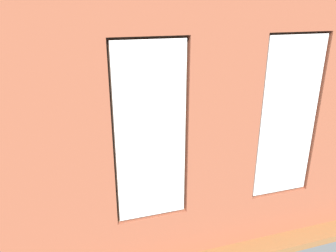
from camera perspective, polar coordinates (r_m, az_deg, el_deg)
The scene contains 18 objects.
ground_plane at distance 6.90m, azimuth -1.05°, elevation -6.63°, with size 7.26×5.95×0.10m, color brown.
brick_wall_with_windows at distance 4.01m, azimuth 9.32°, elevation -1.92°, with size 6.66×0.30×3.23m.
couch_by_window at distance 4.98m, azimuth -0.19°, elevation -13.35°, with size 2.10×0.87×0.80m.
couch_left at distance 7.77m, azimuth 18.05°, elevation -1.38°, with size 0.97×1.81×0.80m.
coffee_table at distance 7.12m, azimuth -1.96°, elevation -1.91°, with size 1.43×0.83×0.43m.
cup_ceramic at distance 6.88m, azimuth -5.14°, elevation -1.96°, with size 0.08×0.08×0.09m, color #33567F.
candle_jar at distance 7.00m, azimuth -0.85°, elevation -1.40°, with size 0.08×0.08×0.11m, color #B7333D.
table_plant_small at distance 7.11m, azimuth -3.59°, elevation -0.38°, with size 0.16×0.16×0.25m.
remote_gray at distance 7.10m, azimuth -1.97°, elevation -1.46°, with size 0.05×0.17×0.02m, color #59595B.
remote_black at distance 7.33m, azimuth 0.69°, elevation -0.70°, with size 0.05×0.17×0.02m, color black.
media_console at distance 6.97m, azimuth -26.30°, elevation -5.94°, with size 0.99×0.42×0.49m, color black.
tv_flatscreen at distance 6.75m, azimuth -27.08°, elevation -1.43°, with size 1.00×0.20×0.69m.
papasan_chair at distance 8.28m, azimuth -6.40°, elevation 1.67°, with size 1.06×1.06×0.68m.
potted_plant_beside_window_right at distance 4.72m, azimuth -18.49°, elevation -15.78°, with size 0.42×0.42×0.65m.
potted_plant_near_tv at distance 5.86m, azimuth -22.78°, elevation -5.84°, with size 0.88×0.88×1.36m.
potted_plant_corner_near_left at distance 9.36m, azimuth 12.01°, elevation 5.42°, with size 0.84×0.83×1.41m.
potted_plant_by_left_couch at distance 8.60m, azimuth 10.92°, elevation 1.82°, with size 0.36×0.36×0.58m.
potted_plant_foreground_right at distance 8.18m, azimuth -23.45°, elevation 2.85°, with size 1.08×1.00×1.32m.
Camera 1 is at (1.71, 5.88, 3.12)m, focal length 35.00 mm.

